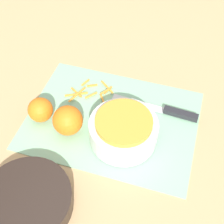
{
  "coord_description": "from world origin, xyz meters",
  "views": [
    {
      "loc": [
        -0.16,
        0.52,
        0.7
      ],
      "look_at": [
        0.0,
        0.0,
        0.04
      ],
      "focal_mm": 50.0,
      "sensor_mm": 36.0,
      "label": 1
    }
  ],
  "objects_px": {
    "bowl_dark": "(27,201)",
    "orange_left": "(68,120)",
    "knife": "(170,111)",
    "bowl_speckled": "(123,130)",
    "orange_right": "(40,110)"
  },
  "relations": [
    {
      "from": "bowl_dark",
      "to": "orange_right",
      "type": "xyz_separation_m",
      "value": [
        0.08,
        -0.24,
        0.02
      ]
    },
    {
      "from": "orange_left",
      "to": "knife",
      "type": "bearing_deg",
      "value": -150.99
    },
    {
      "from": "orange_left",
      "to": "bowl_speckled",
      "type": "bearing_deg",
      "value": -173.98
    },
    {
      "from": "knife",
      "to": "orange_left",
      "type": "height_order",
      "value": "orange_left"
    },
    {
      "from": "orange_left",
      "to": "bowl_dark",
      "type": "bearing_deg",
      "value": 87.52
    },
    {
      "from": "bowl_speckled",
      "to": "orange_right",
      "type": "height_order",
      "value": "bowl_speckled"
    },
    {
      "from": "knife",
      "to": "orange_left",
      "type": "bearing_deg",
      "value": 32.45
    },
    {
      "from": "knife",
      "to": "orange_right",
      "type": "height_order",
      "value": "orange_right"
    },
    {
      "from": "knife",
      "to": "orange_left",
      "type": "xyz_separation_m",
      "value": [
        0.25,
        0.14,
        0.03
      ]
    },
    {
      "from": "bowl_dark",
      "to": "knife",
      "type": "distance_m",
      "value": 0.45
    },
    {
      "from": "orange_right",
      "to": "bowl_speckled",
      "type": "bearing_deg",
      "value": 179.88
    },
    {
      "from": "bowl_dark",
      "to": "knife",
      "type": "xyz_separation_m",
      "value": [
        -0.26,
        -0.37,
        -0.01
      ]
    },
    {
      "from": "bowl_dark",
      "to": "orange_left",
      "type": "bearing_deg",
      "value": -92.48
    },
    {
      "from": "bowl_dark",
      "to": "orange_right",
      "type": "bearing_deg",
      "value": -72.13
    },
    {
      "from": "bowl_dark",
      "to": "knife",
      "type": "bearing_deg",
      "value": -125.57
    }
  ]
}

